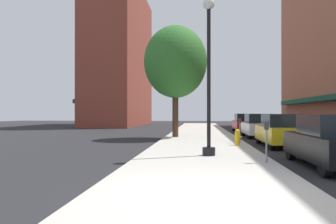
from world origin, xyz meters
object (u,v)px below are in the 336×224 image
parking_meter_far (240,127)px  car_yellow (280,131)px  tree_near (175,62)px  car_black (332,142)px  fire_hydrant (237,137)px  car_red (244,123)px  car_white (258,126)px  parking_meter_near (266,137)px  lamppost (209,73)px

parking_meter_far → car_yellow: 2.05m
parking_meter_far → tree_near: 6.84m
car_yellow → car_black: bearing=-91.5°
parking_meter_far → tree_near: (-3.74, 3.94, 4.16)m
fire_hydrant → car_red: (2.22, 13.58, 0.29)m
car_white → tree_near: bearing=-164.4°
tree_near → car_white: size_ratio=1.73×
car_black → car_red: bearing=88.4°
car_black → car_red: same height
parking_meter_near → parking_meter_far: bearing=90.0°
tree_near → car_white: tree_near is taller
fire_hydrant → car_black: 6.06m
tree_near → car_red: bearing=55.9°
car_white → car_red: (0.00, 6.71, 0.00)m
tree_near → car_yellow: size_ratio=1.73×
parking_meter_near → car_red: size_ratio=0.30×
parking_meter_far → parking_meter_near: bearing=-90.0°
fire_hydrant → parking_meter_far: parking_meter_far is taller
car_black → car_white: bearing=88.4°
parking_meter_far → car_white: 5.97m
fire_hydrant → car_white: bearing=72.1°
fire_hydrant → tree_near: bearing=123.9°
parking_meter_far → car_black: 7.14m
parking_meter_near → car_black: 1.96m
lamppost → fire_hydrant: (1.53, 3.99, -2.68)m
lamppost → car_white: 11.73m
fire_hydrant → car_yellow: (2.22, 0.62, 0.29)m
parking_meter_near → car_black: car_black is taller
car_black → parking_meter_near: bearing=174.6°
parking_meter_far → car_white: (1.95, 5.64, -0.14)m
tree_near → lamppost: bearing=-78.0°
fire_hydrant → car_white: (2.22, 6.87, 0.29)m
parking_meter_far → car_red: 12.50m
lamppost → fire_hydrant: 5.05m
car_black → car_yellow: (0.00, 6.25, 0.00)m
lamppost → parking_meter_far: 5.97m
parking_meter_far → car_red: bearing=81.0°
lamppost → parking_meter_far: (1.80, 5.22, -2.25)m
tree_near → car_black: 12.95m
parking_meter_near → car_white: 12.53m
tree_near → car_yellow: bearing=-38.7°
parking_meter_near → car_yellow: 6.42m
fire_hydrant → parking_meter_far: (0.27, 1.23, 0.43)m
car_yellow → car_red: size_ratio=1.00×
lamppost → car_yellow: 6.40m
car_yellow → tree_near: bearing=139.8°
lamppost → car_white: size_ratio=1.37×
car_red → car_white: bearing=-90.9°
tree_near → car_red: tree_near is taller
lamppost → fire_hydrant: bearing=69.1°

